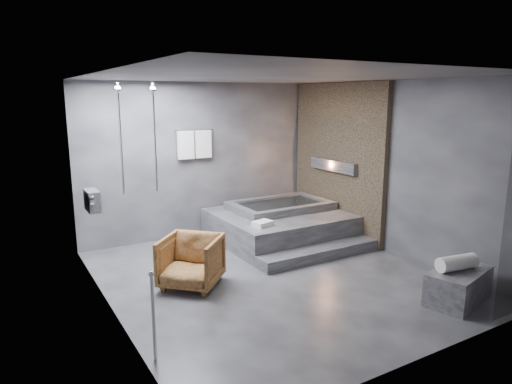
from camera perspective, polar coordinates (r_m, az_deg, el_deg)
room at (r=6.64m, az=4.10°, el=4.82°), size 5.00×5.04×2.82m
tub_deck at (r=8.28m, az=2.94°, el=-4.24°), size 2.20×2.00×0.50m
tub_step at (r=7.42m, az=7.99°, el=-7.56°), size 2.20×0.36×0.18m
concrete_bench at (r=6.38m, az=23.97°, el=-10.65°), size 1.02×0.72×0.42m
driftwood_chair at (r=6.31m, az=-8.14°, el=-8.59°), size 1.07×1.07×0.70m
rolled_towel at (r=6.26m, az=23.83°, el=-8.10°), size 0.56×0.28×0.19m
deck_towel at (r=7.35m, az=0.85°, el=-3.96°), size 0.35×0.29×0.08m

